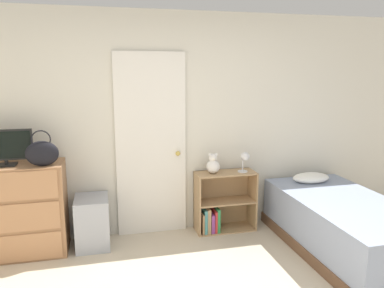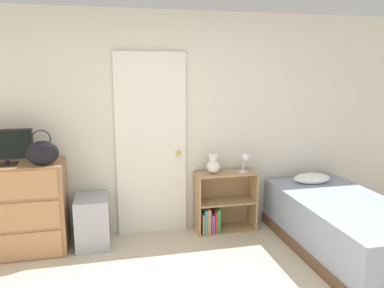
{
  "view_description": "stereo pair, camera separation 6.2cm",
  "coord_description": "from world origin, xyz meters",
  "px_view_note": "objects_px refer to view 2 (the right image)",
  "views": [
    {
      "loc": [
        -0.79,
        -2.18,
        1.89
      ],
      "look_at": [
        0.17,
        1.78,
        1.09
      ],
      "focal_mm": 35.0,
      "sensor_mm": 36.0,
      "label": 1
    },
    {
      "loc": [
        -0.73,
        -2.19,
        1.89
      ],
      "look_at": [
        0.17,
        1.78,
        1.09
      ],
      "focal_mm": 35.0,
      "sensor_mm": 36.0,
      "label": 2
    }
  ],
  "objects_px": {
    "bed": "(345,227)",
    "bookshelf": "(220,207)",
    "teddy_bear": "(213,165)",
    "tv": "(6,146)",
    "desk_lamp": "(245,159)",
    "storage_bin": "(92,221)",
    "handbag": "(42,153)",
    "dresser": "(16,209)"
  },
  "relations": [
    {
      "from": "storage_bin",
      "to": "desk_lamp",
      "type": "bearing_deg",
      "value": 0.84
    },
    {
      "from": "bed",
      "to": "bookshelf",
      "type": "bearing_deg",
      "value": 143.5
    },
    {
      "from": "storage_bin",
      "to": "bookshelf",
      "type": "xyz_separation_m",
      "value": [
        1.48,
        0.08,
        0.01
      ]
    },
    {
      "from": "tv",
      "to": "desk_lamp",
      "type": "relative_size",
      "value": 2.13
    },
    {
      "from": "dresser",
      "to": "handbag",
      "type": "height_order",
      "value": "handbag"
    },
    {
      "from": "dresser",
      "to": "bed",
      "type": "height_order",
      "value": "dresser"
    },
    {
      "from": "dresser",
      "to": "desk_lamp",
      "type": "height_order",
      "value": "dresser"
    },
    {
      "from": "dresser",
      "to": "bookshelf",
      "type": "relative_size",
      "value": 1.4
    },
    {
      "from": "handbag",
      "to": "teddy_bear",
      "type": "height_order",
      "value": "handbag"
    },
    {
      "from": "tv",
      "to": "bed",
      "type": "distance_m",
      "value": 3.56
    },
    {
      "from": "bookshelf",
      "to": "bed",
      "type": "height_order",
      "value": "bookshelf"
    },
    {
      "from": "tv",
      "to": "bookshelf",
      "type": "xyz_separation_m",
      "value": [
        2.26,
        0.12,
        -0.86
      ]
    },
    {
      "from": "storage_bin",
      "to": "bed",
      "type": "distance_m",
      "value": 2.7
    },
    {
      "from": "tv",
      "to": "storage_bin",
      "type": "height_order",
      "value": "tv"
    },
    {
      "from": "storage_bin",
      "to": "bookshelf",
      "type": "height_order",
      "value": "bookshelf"
    },
    {
      "from": "handbag",
      "to": "storage_bin",
      "type": "bearing_deg",
      "value": 18.12
    },
    {
      "from": "bed",
      "to": "handbag",
      "type": "bearing_deg",
      "value": 168.67
    },
    {
      "from": "dresser",
      "to": "handbag",
      "type": "relative_size",
      "value": 2.79
    },
    {
      "from": "desk_lamp",
      "to": "bed",
      "type": "relative_size",
      "value": 0.12
    },
    {
      "from": "tv",
      "to": "desk_lamp",
      "type": "bearing_deg",
      "value": 1.44
    },
    {
      "from": "dresser",
      "to": "tv",
      "type": "height_order",
      "value": "tv"
    },
    {
      "from": "tv",
      "to": "desk_lamp",
      "type": "distance_m",
      "value": 2.56
    },
    {
      "from": "handbag",
      "to": "teddy_bear",
      "type": "distance_m",
      "value": 1.85
    },
    {
      "from": "bookshelf",
      "to": "handbag",
      "type": "bearing_deg",
      "value": -173.42
    },
    {
      "from": "bookshelf",
      "to": "desk_lamp",
      "type": "xyz_separation_m",
      "value": [
        0.28,
        -0.05,
        0.59
      ]
    },
    {
      "from": "handbag",
      "to": "storage_bin",
      "type": "height_order",
      "value": "handbag"
    },
    {
      "from": "dresser",
      "to": "teddy_bear",
      "type": "relative_size",
      "value": 4.16
    },
    {
      "from": "tv",
      "to": "bed",
      "type": "relative_size",
      "value": 0.27
    },
    {
      "from": "storage_bin",
      "to": "bed",
      "type": "height_order",
      "value": "bed"
    },
    {
      "from": "handbag",
      "to": "desk_lamp",
      "type": "bearing_deg",
      "value": 4.39
    },
    {
      "from": "handbag",
      "to": "bookshelf",
      "type": "distance_m",
      "value": 2.09
    },
    {
      "from": "tv",
      "to": "bookshelf",
      "type": "bearing_deg",
      "value": 2.93
    },
    {
      "from": "tv",
      "to": "handbag",
      "type": "bearing_deg",
      "value": -16.42
    },
    {
      "from": "tv",
      "to": "storage_bin",
      "type": "xyz_separation_m",
      "value": [
        0.79,
        0.04,
        -0.88
      ]
    },
    {
      "from": "dresser",
      "to": "desk_lamp",
      "type": "bearing_deg",
      "value": 0.85
    },
    {
      "from": "handbag",
      "to": "desk_lamp",
      "type": "distance_m",
      "value": 2.21
    },
    {
      "from": "teddy_bear",
      "to": "bed",
      "type": "height_order",
      "value": "teddy_bear"
    },
    {
      "from": "dresser",
      "to": "bookshelf",
      "type": "distance_m",
      "value": 2.24
    },
    {
      "from": "bookshelf",
      "to": "teddy_bear",
      "type": "relative_size",
      "value": 2.97
    },
    {
      "from": "storage_bin",
      "to": "desk_lamp",
      "type": "distance_m",
      "value": 1.86
    },
    {
      "from": "tv",
      "to": "teddy_bear",
      "type": "height_order",
      "value": "tv"
    },
    {
      "from": "tv",
      "to": "desk_lamp",
      "type": "height_order",
      "value": "tv"
    }
  ]
}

